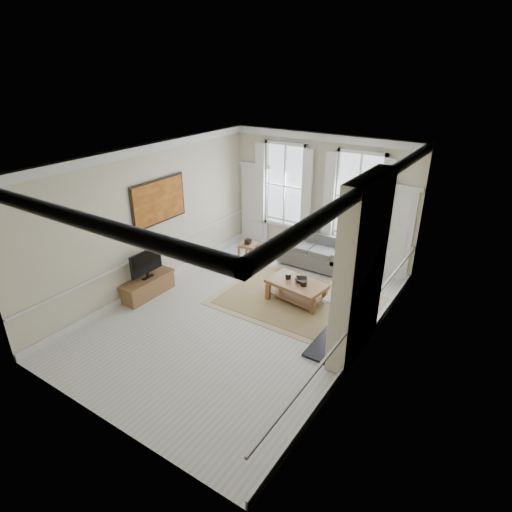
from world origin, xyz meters
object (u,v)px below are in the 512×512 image
Objects in this scene: sofa at (314,253)px; coffee_table at (297,285)px; tv_stand at (148,286)px; side_table at (248,248)px.

sofa is 1.25× the size of coffee_table.
coffee_table is 3.45m from tv_stand.
side_table is 2.94m from tv_stand.
tv_stand is at bearing -108.28° from side_table.
sofa is 3.25× the size of side_table.
tv_stand is (-2.49, -3.61, -0.12)m from sofa.
side_table reaches higher than coffee_table.
side_table is at bearing -152.19° from sofa.
tv_stand is (-0.92, -2.78, -0.19)m from side_table.
sofa is 1.78m from side_table.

